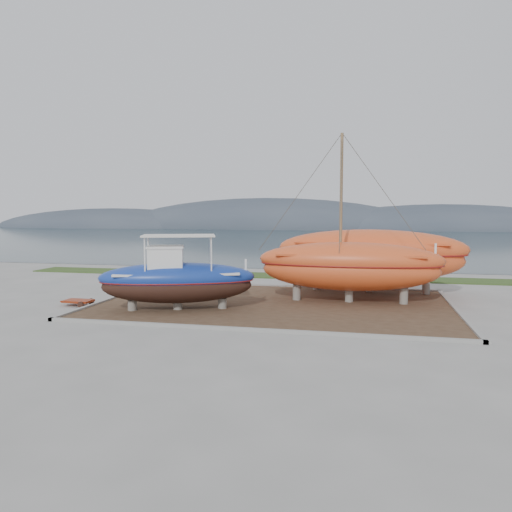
% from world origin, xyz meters
% --- Properties ---
extents(ground, '(140.00, 140.00, 0.00)m').
position_xyz_m(ground, '(0.00, 0.00, 0.00)').
color(ground, gray).
rests_on(ground, ground).
extents(dirt_patch, '(18.00, 12.00, 0.06)m').
position_xyz_m(dirt_patch, '(0.00, 4.00, 0.03)').
color(dirt_patch, '#422D1E').
rests_on(dirt_patch, ground).
extents(curb_frame, '(18.60, 12.60, 0.15)m').
position_xyz_m(curb_frame, '(0.00, 4.00, 0.07)').
color(curb_frame, gray).
rests_on(curb_frame, ground).
extents(grass_strip, '(44.00, 3.00, 0.08)m').
position_xyz_m(grass_strip, '(0.00, 15.50, 0.04)').
color(grass_strip, '#284219').
rests_on(grass_strip, ground).
extents(sea, '(260.00, 100.00, 0.04)m').
position_xyz_m(sea, '(0.00, 70.00, 0.00)').
color(sea, '#182B31').
rests_on(sea, ground).
extents(mountain_ridge, '(200.00, 36.00, 20.00)m').
position_xyz_m(mountain_ridge, '(0.00, 125.00, 0.00)').
color(mountain_ridge, '#333D49').
rests_on(mountain_ridge, ground).
extents(blue_caique, '(8.06, 4.81, 3.71)m').
position_xyz_m(blue_caique, '(-4.41, 1.40, 1.91)').
color(blue_caique, navy).
rests_on(blue_caique, dirt_patch).
extents(white_dinghy, '(4.68, 3.09, 1.32)m').
position_xyz_m(white_dinghy, '(-7.57, 5.89, 0.72)').
color(white_dinghy, white).
rests_on(white_dinghy, dirt_patch).
extents(orange_sailboat, '(9.85, 2.94, 8.98)m').
position_xyz_m(orange_sailboat, '(3.85, 5.37, 4.55)').
color(orange_sailboat, '#D34D20').
rests_on(orange_sailboat, dirt_patch).
extents(orange_bare_hull, '(11.37, 3.88, 3.68)m').
position_xyz_m(orange_bare_hull, '(4.96, 9.04, 1.90)').
color(orange_bare_hull, '#D34D20').
rests_on(orange_bare_hull, dirt_patch).
extents(red_trailer, '(2.16, 1.11, 0.30)m').
position_xyz_m(red_trailer, '(-9.97, 1.47, 0.15)').
color(red_trailer, maroon).
rests_on(red_trailer, ground).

